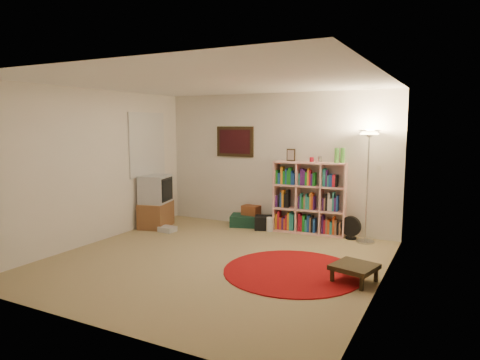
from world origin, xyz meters
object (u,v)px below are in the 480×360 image
at_px(suitcase, 248,220).
at_px(floor_fan, 351,228).
at_px(bookshelf, 309,199).
at_px(floor_lamp, 369,150).
at_px(side_table, 354,267).
at_px(tv_stand, 156,202).

bearing_deg(suitcase, floor_fan, -19.80).
height_order(bookshelf, floor_lamp, floor_lamp).
xyz_separation_m(bookshelf, side_table, (1.27, -2.07, -0.43)).
bearing_deg(side_table, floor_lamp, 97.05).
bearing_deg(tv_stand, bookshelf, 4.44).
distance_m(floor_lamp, suitcase, 2.64).
bearing_deg(suitcase, side_table, -57.94).
relative_size(floor_lamp, tv_stand, 1.87).
bearing_deg(floor_lamp, side_table, -82.95).
height_order(floor_lamp, suitcase, floor_lamp).
bearing_deg(bookshelf, tv_stand, -165.78).
relative_size(suitcase, side_table, 1.28).
distance_m(tv_stand, side_table, 4.15).
xyz_separation_m(floor_lamp, suitcase, (-2.22, 0.15, -1.43)).
xyz_separation_m(bookshelf, suitcase, (-1.18, -0.04, -0.51)).
xyz_separation_m(bookshelf, floor_lamp, (1.04, -0.19, 0.91)).
bearing_deg(floor_lamp, floor_fan, 159.88).
bearing_deg(floor_fan, side_table, -65.05).
relative_size(floor_fan, tv_stand, 0.40).
xyz_separation_m(floor_lamp, tv_stand, (-3.74, -0.72, -1.06)).
bearing_deg(side_table, bookshelf, 121.57).
bearing_deg(suitcase, floor_lamp, -22.11).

